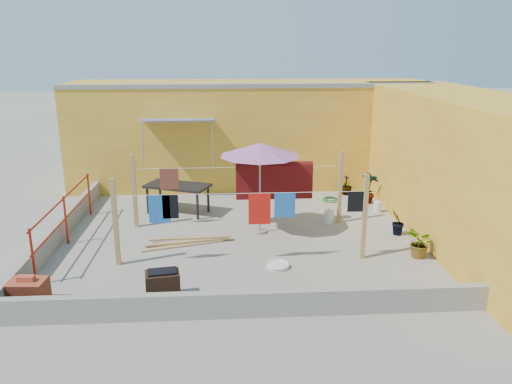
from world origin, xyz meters
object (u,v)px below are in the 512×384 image
(outdoor_table, at_px, (178,187))
(white_basin, at_px, (278,265))
(green_hose, at_px, (331,199))
(brazier, at_px, (163,285))
(water_jug_b, at_px, (329,217))
(plant_back_a, at_px, (271,183))
(brick_stack, at_px, (28,292))
(patio_umbrella, at_px, (260,150))
(water_jug_a, at_px, (377,207))

(outdoor_table, bearing_deg, white_basin, -57.50)
(white_basin, relative_size, green_hose, 1.01)
(brazier, bearing_deg, green_hose, 53.11)
(white_basin, relative_size, water_jug_b, 1.30)
(white_basin, xyz_separation_m, plant_back_a, (0.32, 4.94, 0.36))
(brick_stack, distance_m, plant_back_a, 7.76)
(brick_stack, xyz_separation_m, water_jug_b, (5.95, 3.73, -0.07))
(outdoor_table, bearing_deg, water_jug_b, -15.19)
(patio_umbrella, bearing_deg, water_jug_b, 17.66)
(green_hose, height_order, plant_back_a, plant_back_a)
(water_jug_b, bearing_deg, green_hose, 76.66)
(patio_umbrella, xyz_separation_m, outdoor_table, (-2.04, 1.60, -1.29))
(water_jug_a, distance_m, water_jug_b, 1.63)
(outdoor_table, bearing_deg, water_jug_a, -3.27)
(water_jug_b, xyz_separation_m, green_hose, (0.44, 1.84, -0.13))
(green_hose, bearing_deg, brazier, -126.89)
(brazier, height_order, water_jug_a, brazier)
(patio_umbrella, relative_size, brick_stack, 3.46)
(brick_stack, relative_size, water_jug_b, 1.75)
(brazier, bearing_deg, white_basin, 27.93)
(brazier, distance_m, plant_back_a, 6.56)
(brick_stack, relative_size, white_basin, 1.34)
(brazier, distance_m, white_basin, 2.42)
(water_jug_a, xyz_separation_m, green_hose, (-1.02, 1.10, -0.11))
(water_jug_b, bearing_deg, plant_back_a, 116.83)
(outdoor_table, height_order, water_jug_a, outdoor_table)
(patio_umbrella, distance_m, plant_back_a, 3.43)
(patio_umbrella, bearing_deg, green_hose, 47.43)
(white_basin, height_order, plant_back_a, plant_back_a)
(brazier, bearing_deg, water_jug_b, 44.75)
(water_jug_b, bearing_deg, brazier, -135.25)
(patio_umbrella, height_order, white_basin, patio_umbrella)
(patio_umbrella, bearing_deg, outdoor_table, 141.97)
(brick_stack, xyz_separation_m, water_jug_a, (7.40, 4.46, -0.08))
(water_jug_a, height_order, green_hose, water_jug_a)
(brazier, xyz_separation_m, green_hose, (4.12, 5.49, -0.22))
(brick_stack, distance_m, green_hose, 8.47)
(outdoor_table, distance_m, green_hose, 4.38)
(plant_back_a, bearing_deg, patio_umbrella, -100.30)
(white_basin, bearing_deg, water_jug_b, 58.41)
(brick_stack, bearing_deg, water_jug_b, 32.08)
(water_jug_a, bearing_deg, patio_umbrella, -158.05)
(brick_stack, relative_size, plant_back_a, 0.80)
(patio_umbrella, height_order, brick_stack, patio_umbrella)
(outdoor_table, height_order, brick_stack, outdoor_table)
(water_jug_a, relative_size, water_jug_b, 0.90)
(water_jug_b, bearing_deg, water_jug_a, 26.84)
(water_jug_a, bearing_deg, brick_stack, -148.90)
(outdoor_table, relative_size, green_hose, 3.87)
(outdoor_table, distance_m, white_basin, 4.27)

